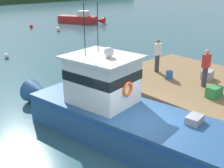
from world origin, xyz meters
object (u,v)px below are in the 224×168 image
Objects in this scene: moored_boat_near_channel at (81,19)px; mooring_buoy_inshore at (6,56)px; bait_bucket at (169,75)px; crate_stack_near_edge at (214,92)px; deckhand_by_the_boat at (157,55)px; mooring_buoy_outer at (58,29)px; mooring_buoy_channel_marker at (31,26)px; deckhand_further_back at (206,67)px; main_fishing_boat at (116,111)px; crate_single_by_cleat at (207,75)px.

moored_boat_near_channel is 16.00× the size of mooring_buoy_inshore.
crate_stack_near_edge is at bearing -101.22° from bait_bucket.
mooring_buoy_inshore is (-2.85, 11.80, -1.87)m from deckhand_by_the_boat.
crate_stack_near_edge is 23.59m from mooring_buoy_outer.
crate_stack_near_edge is 1.76× the size of bait_bucket.
deckhand_by_the_boat is at bearing -101.95° from mooring_buoy_channel_marker.
mooring_buoy_inshore is (-7.70, -11.14, -0.01)m from mooring_buoy_channel_marker.
crate_stack_near_edge reaches higher than moored_boat_near_channel.
bait_bucket reaches higher than mooring_buoy_channel_marker.
crate_stack_near_edge is at bearing -115.50° from moored_boat_near_channel.
bait_bucket is 1.81m from deckhand_further_back.
mooring_buoy_channel_marker is at bearing 172.88° from moored_boat_near_channel.
mooring_buoy_channel_marker is at bearing 55.33° from mooring_buoy_inshore.
moored_boat_near_channel is (11.76, 23.15, -0.83)m from bait_bucket.
main_fishing_boat is at bearing -158.62° from deckhand_by_the_boat.
bait_bucket is 0.21× the size of deckhand_by_the_boat.
mooring_buoy_inshore is at bearing 97.45° from crate_stack_near_edge.
bait_bucket is at bearing -107.69° from deckhand_by_the_boat.
moored_boat_near_channel is 6.25m from mooring_buoy_outer.
mooring_buoy_outer is at bearing 72.27° from deckhand_by_the_boat.
deckhand_further_back is (4.21, -1.01, 1.05)m from main_fishing_boat.
mooring_buoy_inshore is 0.81× the size of mooring_buoy_outer.
crate_stack_near_edge is 1.34m from deckhand_further_back.
crate_single_by_cleat is 0.37× the size of deckhand_further_back.
bait_bucket is 0.91× the size of mooring_buoy_inshore.
moored_boat_near_channel reaches higher than bait_bucket.
main_fishing_boat is 29.31× the size of bait_bucket.
main_fishing_boat is 3.97m from crate_stack_near_edge.
mooring_buoy_outer is (5.15, 21.20, -1.17)m from crate_single_by_cleat.
crate_single_by_cleat is 1.31× the size of mooring_buoy_outer.
crate_single_by_cleat is at bearing -68.27° from deckhand_by_the_boat.
deckhand_by_the_boat is 4.08× the size of mooring_buoy_channel_marker.
deckhand_by_the_boat is at bearing 88.22° from deckhand_further_back.
crate_stack_near_edge is 0.37× the size of deckhand_by_the_boat.
bait_bucket is 0.21× the size of deckhand_further_back.
crate_single_by_cleat is (5.20, -0.58, 0.39)m from main_fishing_boat.
deckhand_further_back reaches higher than mooring_buoy_outer.
crate_single_by_cleat is 1.74m from bait_bucket.
mooring_buoy_outer is at bearing 72.99° from crate_stack_near_edge.
deckhand_by_the_boat is at bearing 111.73° from crate_single_by_cleat.
moored_boat_near_channel is (10.53, 24.37, -0.86)m from crate_single_by_cleat.
bait_bucket is 1.28m from deckhand_by_the_boat.
mooring_buoy_inshore is at bearing -141.27° from mooring_buoy_outer.
crate_single_by_cleat is 2.52m from deckhand_by_the_boat.
mooring_buoy_channel_marker is at bearing 106.66° from mooring_buoy_outer.
deckhand_by_the_boat is (-0.90, 2.26, 0.66)m from crate_single_by_cleat.
deckhand_further_back is at bearing -156.54° from crate_single_by_cleat.
deckhand_further_back is 0.27× the size of moored_boat_near_channel.
moored_boat_near_channel is at bearing 35.86° from mooring_buoy_inshore.
main_fishing_boat is 6.11× the size of deckhand_by_the_boat.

